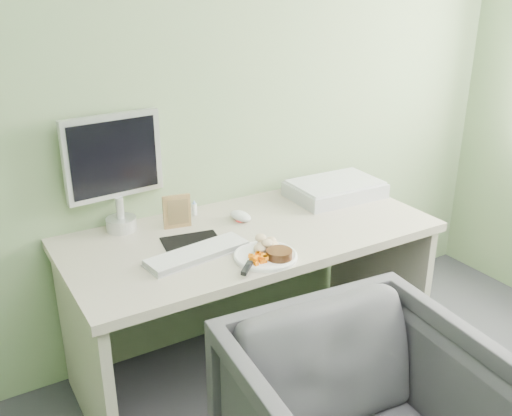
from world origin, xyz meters
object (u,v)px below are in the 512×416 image
plate (265,256)px  scanner (335,190)px  monitor (115,166)px  desk (251,268)px

plate → scanner: 0.76m
plate → monitor: (-0.40, 0.56, 0.28)m
desk → monitor: (-0.48, 0.31, 0.47)m
plate → monitor: size_ratio=0.50×
scanner → monitor: (-1.05, 0.17, 0.25)m
desk → plate: size_ratio=6.37×
monitor → desk: bearing=-38.2°
plate → scanner: (0.65, 0.39, 0.03)m
desk → plate: 0.32m
monitor → scanner: bearing=-14.1°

